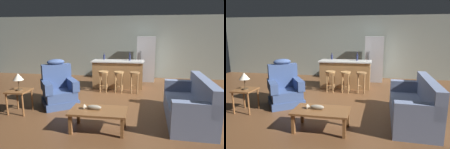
# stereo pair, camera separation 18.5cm
# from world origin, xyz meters

# --- Properties ---
(ground_plane) EXTENTS (12.00, 12.00, 0.00)m
(ground_plane) POSITION_xyz_m (0.00, 0.00, 0.00)
(ground_plane) COLOR brown
(back_wall) EXTENTS (12.00, 0.05, 2.60)m
(back_wall) POSITION_xyz_m (0.00, 3.12, 1.30)
(back_wall) COLOR #939E93
(back_wall) RESTS_ON ground_plane
(coffee_table) EXTENTS (1.10, 0.60, 0.42)m
(coffee_table) POSITION_xyz_m (0.01, -1.92, 0.36)
(coffee_table) COLOR brown
(coffee_table) RESTS_ON ground_plane
(fish_figurine) EXTENTS (0.34, 0.10, 0.10)m
(fish_figurine) POSITION_xyz_m (-0.11, -1.91, 0.46)
(fish_figurine) COLOR #4C3823
(fish_figurine) RESTS_ON coffee_table
(couch) EXTENTS (0.90, 1.93, 0.94)m
(couch) POSITION_xyz_m (1.88, -1.16, 0.34)
(couch) COLOR #707FA3
(couch) RESTS_ON ground_plane
(recliner_near_lamp) EXTENTS (1.17, 1.17, 1.20)m
(recliner_near_lamp) POSITION_xyz_m (-1.34, -0.64, 0.42)
(recliner_near_lamp) COLOR #384C7A
(recliner_near_lamp) RESTS_ON ground_plane
(end_table) EXTENTS (0.48, 0.48, 0.56)m
(end_table) POSITION_xyz_m (-2.05, -1.32, 0.46)
(end_table) COLOR brown
(end_table) RESTS_ON ground_plane
(table_lamp) EXTENTS (0.24, 0.24, 0.41)m
(table_lamp) POSITION_xyz_m (-2.01, -1.35, 0.87)
(table_lamp) COLOR #4C3823
(table_lamp) RESTS_ON end_table
(kitchen_island) EXTENTS (1.80, 0.70, 0.95)m
(kitchen_island) POSITION_xyz_m (0.00, 1.35, 0.48)
(kitchen_island) COLOR #9E7042
(kitchen_island) RESTS_ON ground_plane
(bar_stool_left) EXTENTS (0.32, 0.32, 0.68)m
(bar_stool_left) POSITION_xyz_m (-0.40, 0.72, 0.47)
(bar_stool_left) COLOR #A87A47
(bar_stool_left) RESTS_ON ground_plane
(bar_stool_middle) EXTENTS (0.32, 0.32, 0.68)m
(bar_stool_middle) POSITION_xyz_m (0.10, 0.72, 0.47)
(bar_stool_middle) COLOR #A87A47
(bar_stool_middle) RESTS_ON ground_plane
(bar_stool_right) EXTENTS (0.32, 0.32, 0.68)m
(bar_stool_right) POSITION_xyz_m (0.60, 0.72, 0.47)
(bar_stool_right) COLOR olive
(bar_stool_right) RESTS_ON ground_plane
(refrigerator) EXTENTS (0.70, 0.69, 1.76)m
(refrigerator) POSITION_xyz_m (0.96, 2.55, 0.88)
(refrigerator) COLOR #B7B7BC
(refrigerator) RESTS_ON ground_plane
(bottle_tall_green) EXTENTS (0.07, 0.07, 0.30)m
(bottle_tall_green) POSITION_xyz_m (0.39, 1.44, 1.06)
(bottle_tall_green) COLOR #23284C
(bottle_tall_green) RESTS_ON kitchen_island
(bottle_short_amber) EXTENTS (0.07, 0.07, 0.24)m
(bottle_short_amber) POSITION_xyz_m (-0.54, 1.60, 1.04)
(bottle_short_amber) COLOR #23284C
(bottle_short_amber) RESTS_ON kitchen_island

